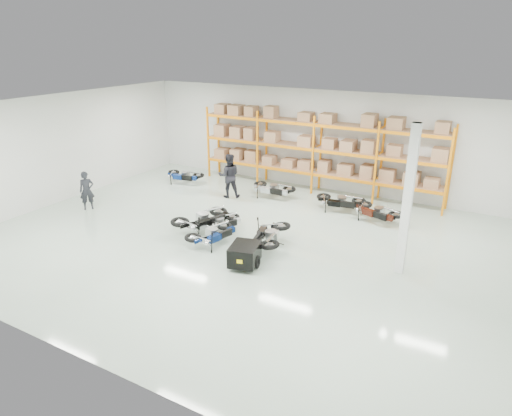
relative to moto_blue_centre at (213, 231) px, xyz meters
The scene contains 14 objects.
room 2.02m from the moto_blue_centre, 42.16° to the left, with size 18.00×18.00×18.00m.
pallet_rack 7.40m from the moto_blue_centre, 83.86° to the left, with size 11.28×0.98×3.62m.
structural_column 6.33m from the moto_blue_centre, 11.33° to the left, with size 0.25×0.25×4.50m, color white.
moto_blue_centre is the anchor object (origin of this frame).
moto_silver_left 1.05m from the moto_blue_centre, 111.97° to the left, with size 0.71×1.60×0.98m, color #B9BDC1, non-canonical shape.
moto_black_far_left 1.24m from the moto_blue_centre, 140.56° to the left, with size 0.88×1.99×1.22m, color black, non-canonical shape.
moto_touring_right 1.91m from the moto_blue_centre, 23.38° to the left, with size 0.84×1.89×1.16m, color black, non-canonical shape.
trailer 1.94m from the moto_blue_centre, 25.68° to the right, with size 1.04×1.79×0.72m.
moto_back_a 7.28m from the moto_blue_centre, 135.63° to the left, with size 0.74×1.66×1.02m, color navy, non-canonical shape.
moto_back_b 5.37m from the moto_blue_centre, 95.61° to the left, with size 0.77×1.74×1.06m, color #ACB0B6, non-canonical shape.
moto_back_c 5.86m from the moto_blue_centre, 63.25° to the left, with size 0.78×1.74×1.07m, color black, non-canonical shape.
moto_back_d 6.43m from the moto_blue_centre, 48.59° to the left, with size 0.77×1.72×1.05m, color #3E140C, non-canonical shape.
person_left 6.46m from the moto_blue_centre, behind, with size 0.58×0.38×1.58m, color #212229.
person_back 5.03m from the moto_blue_centre, 116.26° to the left, with size 0.94×0.74×1.94m, color black.
Camera 1 is at (7.44, -12.29, 6.64)m, focal length 32.00 mm.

